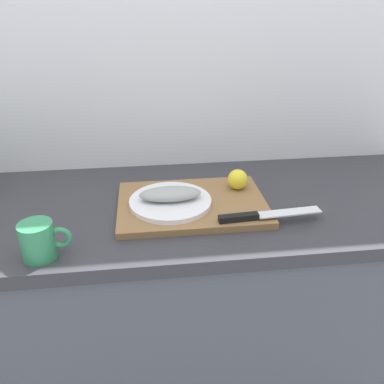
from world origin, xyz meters
name	(u,v)px	position (x,y,z in m)	size (l,w,h in m)	color
back_wall	(128,66)	(0.00, 0.33, 1.25)	(3.20, 0.05, 2.50)	white
kitchen_counter	(143,318)	(0.00, 0.00, 0.45)	(2.00, 0.60, 0.90)	#4C5159
cutting_board	(192,204)	(0.17, -0.03, 0.91)	(0.43, 0.31, 0.02)	olive
white_plate	(170,202)	(0.10, -0.04, 0.93)	(0.24, 0.24, 0.01)	white
fish_fillet	(170,194)	(0.10, -0.04, 0.95)	(0.18, 0.08, 0.04)	#999E99
chef_knife	(257,216)	(0.33, -0.15, 0.93)	(0.29, 0.05, 0.02)	silver
lemon_0	(238,179)	(0.32, 0.04, 0.95)	(0.06, 0.06, 0.06)	yellow
coffee_mug_0	(39,241)	(-0.22, -0.23, 0.95)	(0.12, 0.08, 0.09)	#338C59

